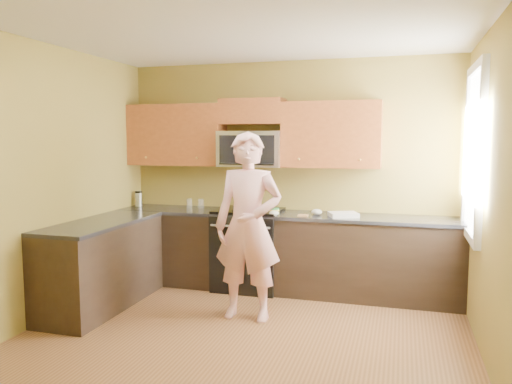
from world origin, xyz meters
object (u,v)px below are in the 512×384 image
at_px(travel_mug, 139,206).
at_px(butter_tub, 274,214).
at_px(woman, 248,226).
at_px(frying_pan, 243,211).
at_px(stove, 249,249).
at_px(microwave, 252,166).

bearing_deg(travel_mug, butter_tub, -4.23).
xyz_separation_m(woman, travel_mug, (-1.79, 1.05, -0.00)).
relative_size(frying_pan, travel_mug, 2.13).
height_order(stove, woman, woman).
xyz_separation_m(stove, woman, (0.29, -0.97, 0.45)).
height_order(stove, microwave, microwave).
height_order(stove, frying_pan, frying_pan).
bearing_deg(microwave, stove, -90.00).
distance_m(woman, travel_mug, 2.08).
xyz_separation_m(microwave, butter_tub, (0.32, -0.18, -0.53)).
bearing_deg(microwave, woman, -74.95).
height_order(stove, travel_mug, travel_mug).
height_order(butter_tub, travel_mug, travel_mug).
distance_m(microwave, butter_tub, 0.64).
height_order(microwave, travel_mug, microwave).
xyz_separation_m(microwave, frying_pan, (-0.03, -0.26, -0.50)).
xyz_separation_m(stove, microwave, (0.00, 0.12, 0.97)).
relative_size(stove, travel_mug, 4.92).
bearing_deg(frying_pan, butter_tub, 21.81).
xyz_separation_m(frying_pan, travel_mug, (-1.47, 0.22, -0.03)).
bearing_deg(woman, travel_mug, 148.97).
relative_size(stove, butter_tub, 7.83).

